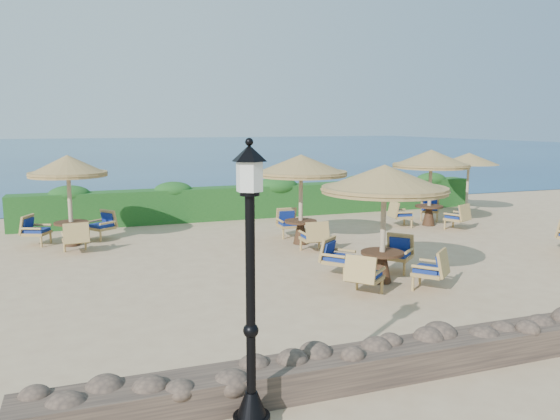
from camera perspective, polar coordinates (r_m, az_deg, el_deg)
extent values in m
plane|color=tan|center=(14.52, 7.44, -5.16)|extent=(120.00, 120.00, 0.00)
plane|color=navy|center=(82.82, -15.43, 6.23)|extent=(160.00, 160.00, 0.00)
cube|color=#154416|center=(20.94, -1.57, 0.95)|extent=(18.00, 0.90, 1.20)
cube|color=brown|center=(9.63, 24.97, -11.99)|extent=(15.00, 0.65, 0.44)
cone|color=black|center=(6.76, -3.00, -19.58)|extent=(0.36, 0.36, 0.30)
cylinder|color=black|center=(6.26, -3.09, -9.48)|extent=(0.11, 0.11, 2.40)
cylinder|color=silver|center=(5.97, -3.21, 3.66)|extent=(0.30, 0.30, 0.36)
cone|color=black|center=(5.95, -3.23, 5.96)|extent=(0.40, 0.40, 0.18)
cylinder|color=tan|center=(22.88, 19.00, 2.40)|extent=(0.10, 0.10, 2.20)
cone|color=olive|center=(22.79, 19.14, 5.10)|extent=(2.30, 2.30, 0.45)
cylinder|color=tan|center=(12.32, 10.71, -2.07)|extent=(0.12, 0.12, 2.40)
cone|color=olive|center=(12.16, 10.87, 3.39)|extent=(2.82, 2.82, 0.55)
cylinder|color=olive|center=(12.19, 10.83, 2.08)|extent=(2.76, 2.76, 0.14)
cylinder|color=#432918|center=(12.43, 10.64, -4.43)|extent=(0.96, 0.96, 0.06)
cone|color=#432918|center=(12.52, 10.59, -5.98)|extent=(0.44, 0.44, 0.64)
cylinder|color=tan|center=(16.94, -21.09, 0.48)|extent=(0.12, 0.12, 2.40)
cone|color=olive|center=(16.82, -21.32, 4.45)|extent=(2.22, 2.22, 0.55)
cylinder|color=olive|center=(16.84, -21.26, 3.51)|extent=(2.18, 2.18, 0.14)
cylinder|color=#432918|center=(17.02, -20.99, -1.26)|extent=(0.96, 0.96, 0.06)
cone|color=#432918|center=(17.08, -20.93, -2.41)|extent=(0.44, 0.44, 0.64)
cylinder|color=tan|center=(16.05, 2.18, 0.63)|extent=(0.12, 0.12, 2.40)
cone|color=olive|center=(15.92, 2.21, 4.84)|extent=(2.73, 2.73, 0.55)
cylinder|color=olive|center=(15.94, 2.20, 3.84)|extent=(2.67, 2.67, 0.14)
cylinder|color=#432918|center=(16.13, 2.17, -1.19)|extent=(0.96, 0.96, 0.06)
cone|color=#432918|center=(16.20, 2.16, -2.41)|extent=(0.44, 0.44, 0.64)
cylinder|color=tan|center=(19.69, 15.38, 1.87)|extent=(0.12, 0.12, 2.40)
cone|color=olive|center=(19.58, 15.53, 5.30)|extent=(2.66, 2.66, 0.55)
cylinder|color=olive|center=(19.60, 15.49, 4.48)|extent=(2.60, 2.60, 0.14)
cylinder|color=#432918|center=(19.76, 15.32, 0.37)|extent=(0.96, 0.96, 0.06)
cone|color=#432918|center=(19.81, 15.28, -0.63)|extent=(0.44, 0.44, 0.64)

